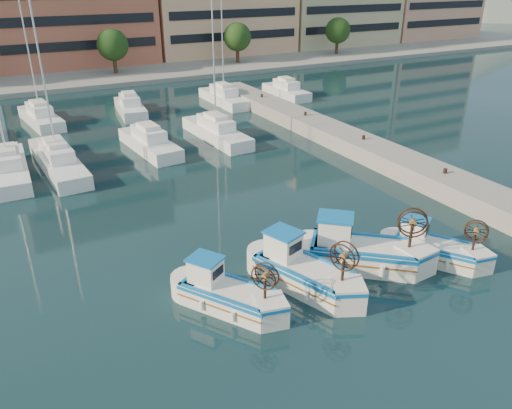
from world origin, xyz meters
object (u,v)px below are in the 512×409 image
at_px(fishing_boat_a, 226,292).
at_px(fishing_boat_c, 359,250).
at_px(fishing_boat_d, 433,247).
at_px(fishing_boat_b, 302,270).

height_order(fishing_boat_a, fishing_boat_c, fishing_boat_c).
bearing_deg(fishing_boat_c, fishing_boat_d, -69.34).
bearing_deg(fishing_boat_b, fishing_boat_c, -17.85).
relative_size(fishing_boat_a, fishing_boat_c, 0.85).
height_order(fishing_boat_a, fishing_boat_d, fishing_boat_a).
height_order(fishing_boat_c, fishing_boat_d, fishing_boat_c).
distance_m(fishing_boat_a, fishing_boat_d, 10.53).
relative_size(fishing_boat_c, fishing_boat_d, 1.24).
bearing_deg(fishing_boat_d, fishing_boat_b, 136.68).
xyz_separation_m(fishing_boat_a, fishing_boat_d, (10.44, -1.35, -0.03)).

